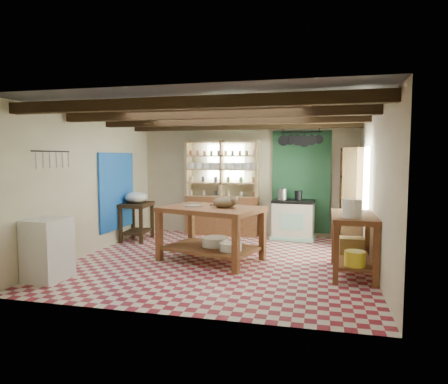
% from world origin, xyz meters
% --- Properties ---
extents(floor, '(5.00, 5.00, 0.02)m').
position_xyz_m(floor, '(0.00, 0.00, -0.01)').
color(floor, maroon).
rests_on(floor, ground).
extents(ceiling, '(5.00, 5.00, 0.02)m').
position_xyz_m(ceiling, '(0.00, 0.00, 2.60)').
color(ceiling, '#48484D').
rests_on(ceiling, wall_back).
extents(wall_back, '(5.00, 0.04, 2.60)m').
position_xyz_m(wall_back, '(0.00, 2.50, 1.30)').
color(wall_back, beige).
rests_on(wall_back, floor).
extents(wall_front, '(5.00, 0.04, 2.60)m').
position_xyz_m(wall_front, '(0.00, -2.50, 1.30)').
color(wall_front, beige).
rests_on(wall_front, floor).
extents(wall_left, '(0.04, 5.00, 2.60)m').
position_xyz_m(wall_left, '(-2.50, 0.00, 1.30)').
color(wall_left, beige).
rests_on(wall_left, floor).
extents(wall_right, '(0.04, 5.00, 2.60)m').
position_xyz_m(wall_right, '(2.50, 0.00, 1.30)').
color(wall_right, beige).
rests_on(wall_right, floor).
extents(ceiling_beams, '(5.00, 3.80, 0.15)m').
position_xyz_m(ceiling_beams, '(0.00, 0.00, 2.48)').
color(ceiling_beams, '#302011').
rests_on(ceiling_beams, ceiling).
extents(blue_wall_patch, '(0.04, 1.40, 1.60)m').
position_xyz_m(blue_wall_patch, '(-2.47, 0.90, 1.10)').
color(blue_wall_patch, blue).
rests_on(blue_wall_patch, wall_left).
extents(green_wall_patch, '(1.30, 0.04, 2.30)m').
position_xyz_m(green_wall_patch, '(1.25, 2.47, 1.25)').
color(green_wall_patch, '#205131').
rests_on(green_wall_patch, wall_back).
extents(window_back, '(0.90, 0.02, 0.80)m').
position_xyz_m(window_back, '(-0.50, 2.48, 1.70)').
color(window_back, silver).
rests_on(window_back, wall_back).
extents(window_right, '(0.02, 1.30, 1.20)m').
position_xyz_m(window_right, '(2.48, 1.00, 1.40)').
color(window_right, silver).
rests_on(window_right, wall_right).
extents(utensil_rail, '(0.06, 0.90, 0.28)m').
position_xyz_m(utensil_rail, '(-2.44, -1.20, 1.78)').
color(utensil_rail, black).
rests_on(utensil_rail, wall_left).
extents(pot_rack, '(0.86, 0.12, 0.36)m').
position_xyz_m(pot_rack, '(1.25, 2.05, 2.18)').
color(pot_rack, black).
rests_on(pot_rack, ceiling).
extents(shelving_unit, '(1.70, 0.34, 2.20)m').
position_xyz_m(shelving_unit, '(-0.55, 2.31, 1.10)').
color(shelving_unit, tan).
rests_on(shelving_unit, floor).
extents(tall_rack, '(0.40, 0.86, 2.00)m').
position_xyz_m(tall_rack, '(2.28, 1.80, 1.00)').
color(tall_rack, '#302011').
rests_on(tall_rack, floor).
extents(work_table, '(1.92, 1.55, 0.94)m').
position_xyz_m(work_table, '(-0.17, -0.03, 0.47)').
color(work_table, brown).
rests_on(work_table, floor).
extents(stove, '(0.94, 0.67, 0.87)m').
position_xyz_m(stove, '(1.11, 2.15, 0.44)').
color(stove, beige).
rests_on(stove, floor).
extents(prep_table, '(0.62, 0.85, 0.82)m').
position_xyz_m(prep_table, '(-2.20, 1.24, 0.41)').
color(prep_table, '#302011').
rests_on(prep_table, floor).
extents(white_cabinet, '(0.54, 0.63, 0.91)m').
position_xyz_m(white_cabinet, '(-2.22, -1.65, 0.45)').
color(white_cabinet, silver).
rests_on(white_cabinet, floor).
extents(right_counter, '(0.66, 1.31, 0.93)m').
position_xyz_m(right_counter, '(2.18, -0.30, 0.47)').
color(right_counter, brown).
rests_on(right_counter, floor).
extents(cat, '(0.45, 0.36, 0.19)m').
position_xyz_m(cat, '(0.09, -0.06, 1.04)').
color(cat, olive).
rests_on(cat, work_table).
extents(steel_tray, '(0.40, 0.40, 0.02)m').
position_xyz_m(steel_tray, '(-0.52, 0.02, 0.95)').
color(steel_tray, '#A0A0A7').
rests_on(steel_tray, work_table).
extents(basin_large, '(0.58, 0.58, 0.16)m').
position_xyz_m(basin_large, '(-0.11, 0.00, 0.33)').
color(basin_large, silver).
rests_on(basin_large, work_table).
extents(basin_small, '(0.47, 0.47, 0.13)m').
position_xyz_m(basin_small, '(0.23, -0.26, 0.32)').
color(basin_small, silver).
rests_on(basin_small, work_table).
extents(kettle_left, '(0.23, 0.23, 0.24)m').
position_xyz_m(kettle_left, '(0.86, 2.17, 0.99)').
color(kettle_left, '#A0A0A7').
rests_on(kettle_left, stove).
extents(kettle_right, '(0.18, 0.18, 0.20)m').
position_xyz_m(kettle_right, '(1.21, 2.14, 0.98)').
color(kettle_right, black).
rests_on(kettle_right, stove).
extents(enamel_bowl, '(0.52, 0.52, 0.24)m').
position_xyz_m(enamel_bowl, '(-2.20, 1.24, 0.94)').
color(enamel_bowl, silver).
rests_on(enamel_bowl, prep_table).
extents(white_bucket, '(0.27, 0.27, 0.27)m').
position_xyz_m(white_bucket, '(2.13, -0.65, 1.07)').
color(white_bucket, silver).
rests_on(white_bucket, right_counter).
extents(wicker_basket, '(0.38, 0.31, 0.26)m').
position_xyz_m(wicker_basket, '(2.18, -0.00, 0.38)').
color(wicker_basket, olive).
rests_on(wicker_basket, right_counter).
extents(yellow_tub, '(0.30, 0.30, 0.22)m').
position_xyz_m(yellow_tub, '(2.18, -0.75, 0.36)').
color(yellow_tub, gold).
rests_on(yellow_tub, right_counter).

